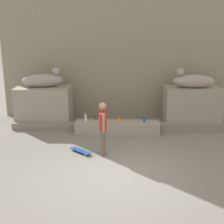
% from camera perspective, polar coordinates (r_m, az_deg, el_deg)
% --- Properties ---
extents(ground_plane, '(40.00, 40.00, 0.00)m').
position_cam_1_polar(ground_plane, '(8.54, 0.75, -11.33)').
color(ground_plane, slate).
extents(facade_wall, '(9.79, 0.60, 6.60)m').
position_cam_1_polar(facade_wall, '(13.33, 1.14, 13.27)').
color(facade_wall, gray).
rests_on(facade_wall, ground_plane).
extents(pedestal_left, '(2.16, 1.22, 1.51)m').
position_cam_1_polar(pedestal_left, '(12.74, -12.39, 1.19)').
color(pedestal_left, gray).
rests_on(pedestal_left, ground_plane).
extents(pedestal_right, '(2.16, 1.22, 1.51)m').
position_cam_1_polar(pedestal_right, '(12.70, 14.49, 1.01)').
color(pedestal_right, gray).
rests_on(pedestal_right, ground_plane).
extents(statue_reclining_left, '(1.69, 0.92, 0.78)m').
position_cam_1_polar(statue_reclining_left, '(12.53, -12.50, 5.81)').
color(statue_reclining_left, '#A09192').
rests_on(statue_reclining_left, pedestal_left).
extents(statue_reclining_right, '(1.60, 0.57, 0.78)m').
position_cam_1_polar(statue_reclining_right, '(12.48, 14.66, 5.63)').
color(statue_reclining_right, '#A09192').
rests_on(statue_reclining_right, pedestal_right).
extents(ledge_block, '(3.09, 0.64, 0.44)m').
position_cam_1_polar(ledge_block, '(11.46, 0.97, -2.87)').
color(ledge_block, gray).
rests_on(ledge_block, ground_plane).
extents(skater, '(0.25, 0.54, 1.67)m').
position_cam_1_polar(skater, '(9.36, -1.70, -2.70)').
color(skater, brown).
rests_on(skater, ground_plane).
extents(skateboard, '(0.73, 0.68, 0.08)m').
position_cam_1_polar(skateboard, '(9.87, -5.82, -7.12)').
color(skateboard, navy).
rests_on(skateboard, ground_plane).
extents(bottle_clear, '(0.08, 0.08, 0.31)m').
position_cam_1_polar(bottle_clear, '(11.47, -4.86, -1.08)').
color(bottle_clear, silver).
rests_on(bottle_clear, ledge_block).
extents(bottle_brown, '(0.06, 0.06, 0.27)m').
position_cam_1_polar(bottle_brown, '(11.62, -3.05, -0.93)').
color(bottle_brown, '#593314').
rests_on(bottle_brown, ledge_block).
extents(bottle_blue, '(0.07, 0.07, 0.25)m').
position_cam_1_polar(bottle_blue, '(11.37, 5.95, -1.41)').
color(bottle_blue, '#194C99').
rests_on(bottle_blue, ledge_block).
extents(bottle_orange, '(0.06, 0.06, 0.26)m').
position_cam_1_polar(bottle_orange, '(11.34, 1.36, -1.36)').
color(bottle_orange, orange).
rests_on(bottle_orange, ledge_block).
extents(stair_step, '(8.07, 0.50, 0.26)m').
position_cam_1_polar(stair_step, '(11.95, 0.99, -2.55)').
color(stair_step, gray).
rests_on(stair_step, ground_plane).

